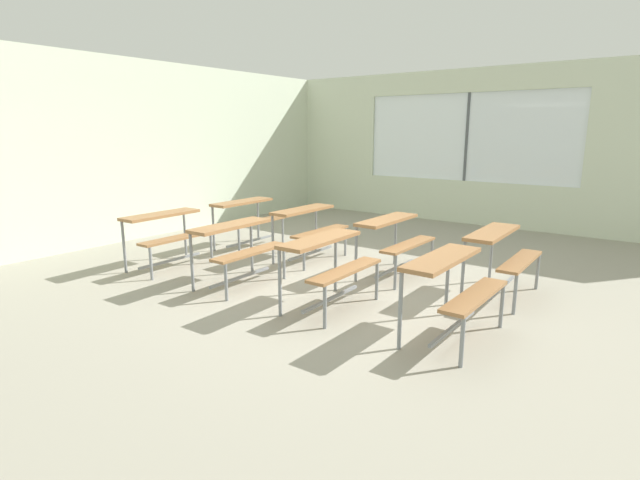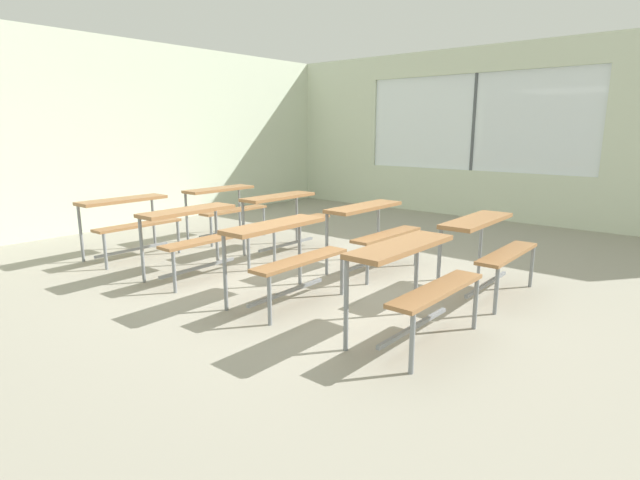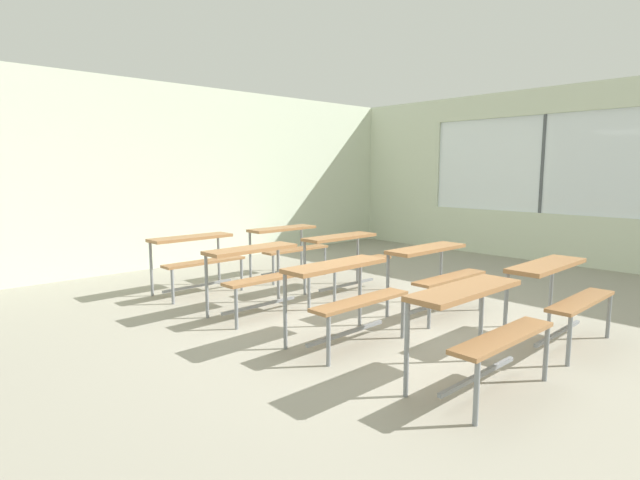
% 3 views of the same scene
% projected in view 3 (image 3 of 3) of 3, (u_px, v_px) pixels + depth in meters
% --- Properties ---
extents(ground, '(10.00, 9.00, 0.05)m').
position_uv_depth(ground, '(373.00, 328.00, 5.18)').
color(ground, gray).
extents(wall_back, '(10.00, 0.12, 3.00)m').
position_uv_depth(wall_back, '(169.00, 176.00, 8.24)').
color(wall_back, beige).
rests_on(wall_back, ground).
extents(wall_right, '(0.12, 9.00, 3.00)m').
position_uv_depth(wall_right, '(580.00, 179.00, 8.24)').
color(wall_right, beige).
rests_on(wall_right, ground).
extents(desk_bench_r0c0, '(1.10, 0.60, 0.74)m').
position_uv_depth(desk_bench_r0c0, '(478.00, 314.00, 3.63)').
color(desk_bench_r0c0, olive).
rests_on(desk_bench_r0c0, ground).
extents(desk_bench_r0c1, '(1.11, 0.61, 0.74)m').
position_uv_depth(desk_bench_r0c1, '(558.00, 284.00, 4.59)').
color(desk_bench_r0c1, olive).
rests_on(desk_bench_r0c1, ground).
extents(desk_bench_r1c0, '(1.11, 0.61, 0.74)m').
position_uv_depth(desk_bench_r1c0, '(344.00, 284.00, 4.58)').
color(desk_bench_r1c0, olive).
rests_on(desk_bench_r1c0, ground).
extents(desk_bench_r1c1, '(1.10, 0.60, 0.74)m').
position_uv_depth(desk_bench_r1c1, '(434.00, 264.00, 5.55)').
color(desk_bench_r1c1, olive).
rests_on(desk_bench_r1c1, ground).
extents(desk_bench_r2c0, '(1.11, 0.62, 0.74)m').
position_uv_depth(desk_bench_r2c0, '(257.00, 264.00, 5.53)').
color(desk_bench_r2c0, olive).
rests_on(desk_bench_r2c0, ground).
extents(desk_bench_r2c1, '(1.10, 0.59, 0.74)m').
position_uv_depth(desk_bench_r2c1, '(346.00, 250.00, 6.54)').
color(desk_bench_r2c1, olive).
rests_on(desk_bench_r2c1, ground).
extents(desk_bench_r3c0, '(1.11, 0.61, 0.74)m').
position_uv_depth(desk_bench_r3c0, '(196.00, 250.00, 6.48)').
color(desk_bench_r3c0, olive).
rests_on(desk_bench_r3c0, ground).
extents(desk_bench_r3c1, '(1.10, 0.60, 0.74)m').
position_uv_depth(desk_bench_r3c1, '(287.00, 240.00, 7.48)').
color(desk_bench_r3c1, olive).
rests_on(desk_bench_r3c1, ground).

